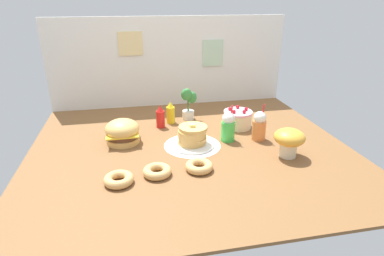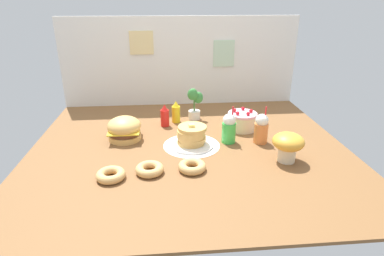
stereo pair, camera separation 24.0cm
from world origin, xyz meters
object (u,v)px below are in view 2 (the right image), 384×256
at_px(potted_plant, 194,102).
at_px(mushroom_stool, 288,144).
at_px(layer_cake, 242,121).
at_px(mustard_bottle, 176,112).
at_px(donut_chocolate, 150,169).
at_px(cream_soda_cup, 229,128).
at_px(ketchup_bottle, 165,116).
at_px(orange_float_cup, 261,129).
at_px(pancake_stack, 191,137).
at_px(burger, 124,129).
at_px(donut_pink_glaze, 111,175).
at_px(donut_vanilla, 192,166).

relative_size(potted_plant, mushroom_stool, 1.39).
distance_m(layer_cake, mustard_bottle, 0.59).
bearing_deg(donut_chocolate, cream_soda_cup, 35.05).
distance_m(mustard_bottle, mushroom_stool, 1.08).
height_order(ketchup_bottle, donut_chocolate, ketchup_bottle).
bearing_deg(orange_float_cup, pancake_stack, -179.00).
bearing_deg(ketchup_bottle, cream_soda_cup, -37.78).
xyz_separation_m(mustard_bottle, mushroom_stool, (0.72, -0.80, 0.04)).
height_order(layer_cake, orange_float_cup, orange_float_cup).
xyz_separation_m(burger, potted_plant, (0.59, 0.40, 0.07)).
height_order(donut_pink_glaze, donut_chocolate, same).
bearing_deg(donut_chocolate, ketchup_bottle, 82.31).
bearing_deg(burger, pancake_stack, -17.49).
xyz_separation_m(ketchup_bottle, potted_plant, (0.27, 0.15, 0.07)).
bearing_deg(potted_plant, cream_soda_cup, -67.66).
height_order(burger, layer_cake, burger).
xyz_separation_m(cream_soda_cup, mushroom_stool, (0.34, -0.34, 0.01)).
height_order(mustard_bottle, cream_soda_cup, cream_soda_cup).
bearing_deg(donut_vanilla, pancake_stack, 85.69).
bearing_deg(donut_chocolate, donut_pink_glaze, -168.03).
height_order(cream_soda_cup, donut_pink_glaze, cream_soda_cup).
distance_m(cream_soda_cup, donut_pink_glaze, 0.95).
height_order(cream_soda_cup, potted_plant, potted_plant).
relative_size(cream_soda_cup, donut_chocolate, 1.61).
distance_m(pancake_stack, donut_chocolate, 0.48).
xyz_separation_m(burger, donut_pink_glaze, (-0.03, -0.59, -0.06)).
height_order(mustard_bottle, orange_float_cup, orange_float_cup).
relative_size(layer_cake, donut_vanilla, 1.34).
bearing_deg(potted_plant, ketchup_bottle, -151.49).
distance_m(mustard_bottle, cream_soda_cup, 0.60).
bearing_deg(pancake_stack, donut_chocolate, -128.54).
distance_m(donut_chocolate, donut_vanilla, 0.27).
xyz_separation_m(burger, mustard_bottle, (0.42, 0.34, 0.00)).
height_order(ketchup_bottle, orange_float_cup, orange_float_cup).
xyz_separation_m(layer_cake, mustard_bottle, (-0.55, 0.22, 0.01)).
bearing_deg(layer_cake, donut_pink_glaze, -144.44).
relative_size(mustard_bottle, donut_pink_glaze, 1.08).
bearing_deg(potted_plant, mustard_bottle, -160.24).
bearing_deg(donut_chocolate, donut_vanilla, 2.03).
xyz_separation_m(donut_vanilla, mushroom_stool, (0.65, 0.07, 0.10)).
bearing_deg(layer_cake, pancake_stack, -148.26).
relative_size(donut_chocolate, mushroom_stool, 0.85).
relative_size(pancake_stack, ketchup_bottle, 1.70).
bearing_deg(ketchup_bottle, donut_chocolate, -97.69).
distance_m(cream_soda_cup, potted_plant, 0.57).
bearing_deg(cream_soda_cup, burger, 171.22).
bearing_deg(donut_chocolate, burger, 111.34).
bearing_deg(layer_cake, orange_float_cup, -73.44).
xyz_separation_m(layer_cake, donut_vanilla, (-0.48, -0.65, -0.05)).
xyz_separation_m(burger, layer_cake, (0.96, 0.12, -0.01)).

